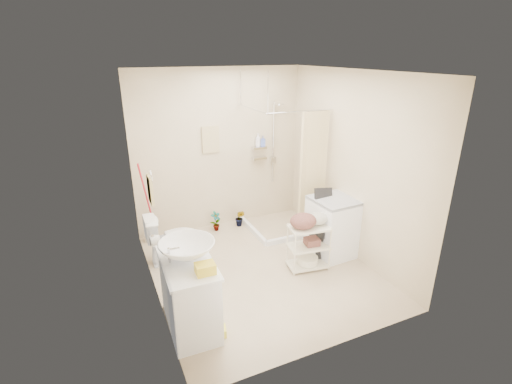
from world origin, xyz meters
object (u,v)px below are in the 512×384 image
toilet (172,238)px  laundry_rack (309,243)px  vanity (189,294)px  washing_machine (333,227)px

toilet → laundry_rack: 1.90m
vanity → toilet: (0.12, 1.42, -0.04)m
toilet → laundry_rack: (1.65, -0.94, 0.01)m
vanity → toilet: vanity is taller
toilet → laundry_rack: bearing=-118.7°
vanity → washing_machine: size_ratio=1.05×
washing_machine → laundry_rack: size_ratio=1.16×
laundry_rack → vanity: bearing=-156.8°
vanity → washing_machine: (2.30, 0.67, 0.03)m
washing_machine → laundry_rack: bearing=-163.3°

